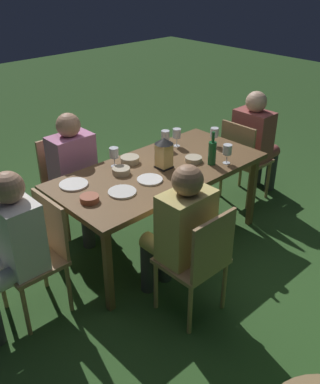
# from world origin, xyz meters

# --- Properties ---
(ground_plane) EXTENTS (16.00, 16.00, 0.00)m
(ground_plane) POSITION_xyz_m (0.00, 0.00, 0.00)
(ground_plane) COLOR #2D5123
(dining_table) EXTENTS (1.83, 0.87, 0.75)m
(dining_table) POSITION_xyz_m (0.00, 0.00, 0.69)
(dining_table) COLOR brown
(dining_table) RESTS_ON ground
(chair_side_right_b) EXTENTS (0.42, 0.40, 0.87)m
(chair_side_right_b) POSITION_xyz_m (0.41, 0.83, 0.49)
(chair_side_right_b) COLOR #9E7A51
(chair_side_right_b) RESTS_ON ground
(person_in_mustard) EXTENTS (0.38, 0.47, 1.15)m
(person_in_mustard) POSITION_xyz_m (0.41, 0.63, 0.64)
(person_in_mustard) COLOR tan
(person_in_mustard) RESTS_ON ground
(chair_head_near) EXTENTS (0.40, 0.42, 0.87)m
(chair_head_near) POSITION_xyz_m (-1.16, 0.00, 0.49)
(chair_head_near) COLOR #9E7A51
(chair_head_near) RESTS_ON ground
(person_in_rust) EXTENTS (0.48, 0.38, 1.15)m
(person_in_rust) POSITION_xyz_m (-1.36, 0.00, 0.64)
(person_in_rust) COLOR #9E4C47
(person_in_rust) RESTS_ON ground
(chair_head_far) EXTENTS (0.40, 0.42, 0.87)m
(chair_head_far) POSITION_xyz_m (1.16, 0.00, 0.49)
(chair_head_far) COLOR #9E7A51
(chair_head_far) RESTS_ON ground
(person_in_cream) EXTENTS (0.48, 0.38, 1.15)m
(person_in_cream) POSITION_xyz_m (1.36, 0.00, 0.64)
(person_in_cream) COLOR white
(person_in_cream) RESTS_ON ground
(chair_side_left_b) EXTENTS (0.42, 0.40, 0.87)m
(chair_side_left_b) POSITION_xyz_m (0.41, -0.83, 0.49)
(chair_side_left_b) COLOR #9E7A51
(chair_side_left_b) RESTS_ON ground
(person_in_pink) EXTENTS (0.38, 0.47, 1.15)m
(person_in_pink) POSITION_xyz_m (0.41, -0.63, 0.64)
(person_in_pink) COLOR #C675A3
(person_in_pink) RESTS_ON ground
(lantern_centerpiece) EXTENTS (0.15, 0.15, 0.27)m
(lantern_centerpiece) POSITION_xyz_m (-0.04, 0.01, 0.89)
(lantern_centerpiece) COLOR black
(lantern_centerpiece) RESTS_ON dining_table
(green_bottle_on_table) EXTENTS (0.07, 0.07, 0.29)m
(green_bottle_on_table) POSITION_xyz_m (-0.38, 0.24, 0.86)
(green_bottle_on_table) COLOR #1E5B2D
(green_bottle_on_table) RESTS_ON dining_table
(wine_glass_a) EXTENTS (0.08, 0.08, 0.17)m
(wine_glass_a) POSITION_xyz_m (-0.49, 0.31, 0.86)
(wine_glass_a) COLOR silver
(wine_glass_a) RESTS_ON dining_table
(wine_glass_b) EXTENTS (0.08, 0.08, 0.17)m
(wine_glass_b) POSITION_xyz_m (-0.44, -0.25, 0.86)
(wine_glass_b) COLOR silver
(wine_glass_b) RESTS_ON dining_table
(wine_glass_c) EXTENTS (0.08, 0.08, 0.17)m
(wine_glass_c) POSITION_xyz_m (-0.71, -0.02, 0.86)
(wine_glass_c) COLOR silver
(wine_glass_c) RESTS_ON dining_table
(wine_glass_d) EXTENTS (0.08, 0.08, 0.17)m
(wine_glass_d) POSITION_xyz_m (0.25, -0.29, 0.86)
(wine_glass_d) COLOR silver
(wine_glass_d) RESTS_ON dining_table
(wine_glass_e) EXTENTS (0.08, 0.08, 0.17)m
(wine_glass_e) POSITION_xyz_m (-0.33, -0.28, 0.86)
(wine_glass_e) COLOR silver
(wine_glass_e) RESTS_ON dining_table
(plate_a) EXTENTS (0.21, 0.21, 0.01)m
(plate_a) POSITION_xyz_m (0.49, 0.11, 0.75)
(plate_a) COLOR silver
(plate_a) RESTS_ON dining_table
(plate_b) EXTENTS (0.20, 0.20, 0.01)m
(plate_b) POSITION_xyz_m (0.21, 0.10, 0.75)
(plate_b) COLOR white
(plate_b) RESTS_ON dining_table
(plate_c) EXTENTS (0.22, 0.22, 0.01)m
(plate_c) POSITION_xyz_m (0.69, -0.24, 0.75)
(plate_c) COLOR white
(plate_c) RESTS_ON dining_table
(bowl_olives) EXTENTS (0.14, 0.14, 0.05)m
(bowl_olives) POSITION_xyz_m (0.75, 0.05, 0.77)
(bowl_olives) COLOR #9E5138
(bowl_olives) RESTS_ON dining_table
(bowl_bread) EXTENTS (0.15, 0.15, 0.04)m
(bowl_bread) POSITION_xyz_m (-0.31, 0.09, 0.77)
(bowl_bread) COLOR #BCAD8E
(bowl_bread) RESTS_ON dining_table
(bowl_salad) EXTENTS (0.16, 0.16, 0.05)m
(bowl_salad) POSITION_xyz_m (0.11, -0.26, 0.78)
(bowl_salad) COLOR #BCAD8E
(bowl_salad) RESTS_ON dining_table
(bowl_dip) EXTENTS (0.15, 0.15, 0.05)m
(bowl_dip) POSITION_xyz_m (0.30, -0.15, 0.77)
(bowl_dip) COLOR #BCAD8E
(bowl_dip) RESTS_ON dining_table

